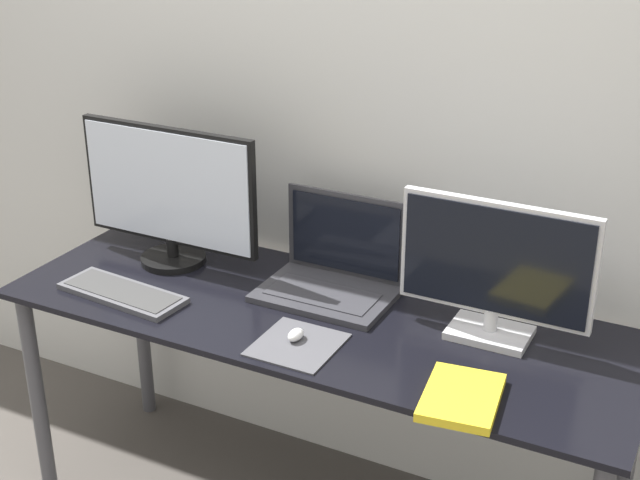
{
  "coord_description": "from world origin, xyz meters",
  "views": [
    {
      "loc": [
        0.99,
        -1.6,
        1.89
      ],
      "look_at": [
        -0.01,
        0.34,
        0.94
      ],
      "focal_mm": 50.0,
      "sensor_mm": 36.0,
      "label": 1
    }
  ],
  "objects_px": {
    "laptop": "(334,269)",
    "book": "(462,397)",
    "monitor_right": "(495,269)",
    "monitor_left": "(169,195)",
    "keyboard": "(122,293)",
    "mouse": "(296,335)"
  },
  "relations": [
    {
      "from": "laptop",
      "to": "book",
      "type": "height_order",
      "value": "laptop"
    },
    {
      "from": "monitor_right",
      "to": "keyboard",
      "type": "height_order",
      "value": "monitor_right"
    },
    {
      "from": "book",
      "to": "laptop",
      "type": "bearing_deg",
      "value": 143.91
    },
    {
      "from": "laptop",
      "to": "mouse",
      "type": "height_order",
      "value": "laptop"
    },
    {
      "from": "monitor_left",
      "to": "book",
      "type": "distance_m",
      "value": 1.11
    },
    {
      "from": "book",
      "to": "keyboard",
      "type": "bearing_deg",
      "value": 176.36
    },
    {
      "from": "monitor_left",
      "to": "book",
      "type": "xyz_separation_m",
      "value": [
        1.04,
        -0.32,
        -0.21
      ]
    },
    {
      "from": "monitor_left",
      "to": "keyboard",
      "type": "xyz_separation_m",
      "value": [
        0.01,
        -0.26,
        -0.21
      ]
    },
    {
      "from": "book",
      "to": "mouse",
      "type": "bearing_deg",
      "value": 172.02
    },
    {
      "from": "monitor_right",
      "to": "laptop",
      "type": "relative_size",
      "value": 1.34
    },
    {
      "from": "mouse",
      "to": "keyboard",
      "type": "bearing_deg",
      "value": -179.98
    },
    {
      "from": "laptop",
      "to": "book",
      "type": "xyz_separation_m",
      "value": [
        0.51,
        -0.37,
        -0.05
      ]
    },
    {
      "from": "mouse",
      "to": "monitor_left",
      "type": "bearing_deg",
      "value": 155.72
    },
    {
      "from": "mouse",
      "to": "book",
      "type": "xyz_separation_m",
      "value": [
        0.47,
        -0.07,
        -0.01
      ]
    },
    {
      "from": "monitor_left",
      "to": "keyboard",
      "type": "relative_size",
      "value": 1.51
    },
    {
      "from": "keyboard",
      "to": "monitor_left",
      "type": "bearing_deg",
      "value": 91.54
    },
    {
      "from": "laptop",
      "to": "mouse",
      "type": "distance_m",
      "value": 0.31
    },
    {
      "from": "monitor_right",
      "to": "book",
      "type": "xyz_separation_m",
      "value": [
        0.03,
        -0.32,
        -0.18
      ]
    },
    {
      "from": "mouse",
      "to": "monitor_right",
      "type": "bearing_deg",
      "value": 30.47
    },
    {
      "from": "monitor_left",
      "to": "monitor_right",
      "type": "distance_m",
      "value": 1.01
    },
    {
      "from": "laptop",
      "to": "book",
      "type": "distance_m",
      "value": 0.64
    },
    {
      "from": "mouse",
      "to": "book",
      "type": "bearing_deg",
      "value": -7.98
    }
  ]
}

